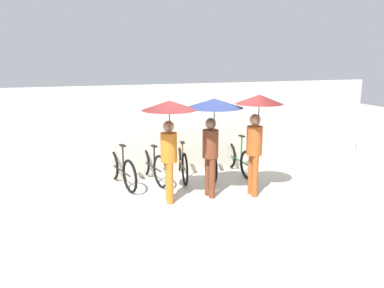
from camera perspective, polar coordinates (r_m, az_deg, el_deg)
ground_plane at (r=7.40m, az=2.65°, el=-9.27°), size 30.00×30.00×0.00m
back_wall at (r=9.05m, az=-2.38°, el=2.15°), size 10.89×0.12×2.20m
parked_bicycle_0 at (r=8.49m, az=-10.85°, el=-3.82°), size 0.55×1.74×1.00m
parked_bicycle_1 at (r=8.69m, az=-6.22°, el=-3.22°), size 0.49×1.72×1.11m
parked_bicycle_2 at (r=8.87m, az=-1.64°, el=-2.75°), size 0.48×1.81×1.09m
parked_bicycle_3 at (r=9.07m, az=2.81°, el=-2.53°), size 0.55×1.70×1.06m
parked_bicycle_4 at (r=9.33m, az=7.00°, el=-2.25°), size 0.44×1.66×1.08m
pedestrian_leading at (r=7.04m, az=-3.49°, el=3.27°), size 1.03×1.03×2.04m
pedestrian_center at (r=7.33m, az=3.24°, el=3.96°), size 1.12×1.12×2.04m
pedestrian_trailing at (r=7.52m, az=9.91°, el=3.74°), size 0.93×0.93×2.11m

